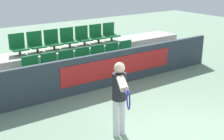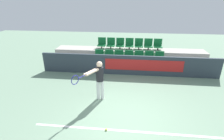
% 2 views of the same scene
% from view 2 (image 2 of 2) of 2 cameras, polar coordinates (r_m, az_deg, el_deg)
% --- Properties ---
extents(ground_plane, '(30.00, 30.00, 0.00)m').
position_cam_2_polar(ground_plane, '(6.04, 4.52, -15.64)').
color(ground_plane, gray).
extents(court_baseline, '(5.66, 0.08, 0.01)m').
position_cam_2_polar(court_baseline, '(5.61, 4.31, -19.20)').
color(court_baseline, white).
rests_on(court_baseline, ground).
extents(barrier_wall, '(9.03, 0.14, 1.03)m').
position_cam_2_polar(barrier_wall, '(8.96, 5.54, 1.58)').
color(barrier_wall, '#2D3842').
rests_on(barrier_wall, ground).
extents(bleacher_tier_front, '(8.63, 0.98, 0.46)m').
position_cam_2_polar(bleacher_tier_front, '(9.59, 5.39, 1.21)').
color(bleacher_tier_front, '#ADA89E').
rests_on(bleacher_tier_front, ground).
extents(bleacher_tier_middle, '(8.63, 0.98, 0.91)m').
position_cam_2_polar(bleacher_tier_middle, '(10.44, 5.54, 4.35)').
color(bleacher_tier_middle, '#ADA89E').
rests_on(bleacher_tier_middle, ground).
extents(stadium_chair_0, '(0.46, 0.43, 0.61)m').
position_cam_2_polar(stadium_chair_0, '(9.69, -4.23, 4.62)').
color(stadium_chair_0, '#333333').
rests_on(stadium_chair_0, bleacher_tier_front).
extents(stadium_chair_1, '(0.46, 0.43, 0.61)m').
position_cam_2_polar(stadium_chair_1, '(9.61, -1.02, 4.52)').
color(stadium_chair_1, '#333333').
rests_on(stadium_chair_1, bleacher_tier_front).
extents(stadium_chair_2, '(0.46, 0.43, 0.61)m').
position_cam_2_polar(stadium_chair_2, '(9.56, 2.24, 4.41)').
color(stadium_chair_2, '#333333').
rests_on(stadium_chair_2, bleacher_tier_front).
extents(stadium_chair_3, '(0.46, 0.43, 0.61)m').
position_cam_2_polar(stadium_chair_3, '(9.54, 5.52, 4.28)').
color(stadium_chair_3, '#333333').
rests_on(stadium_chair_3, bleacher_tier_front).
extents(stadium_chair_4, '(0.46, 0.43, 0.61)m').
position_cam_2_polar(stadium_chair_4, '(9.56, 8.79, 4.14)').
color(stadium_chair_4, '#333333').
rests_on(stadium_chair_4, bleacher_tier_front).
extents(stadium_chair_5, '(0.46, 0.43, 0.61)m').
position_cam_2_polar(stadium_chair_5, '(9.60, 12.05, 3.99)').
color(stadium_chair_5, '#333333').
rests_on(stadium_chair_5, bleacher_tier_front).
extents(stadium_chair_6, '(0.46, 0.43, 0.61)m').
position_cam_2_polar(stadium_chair_6, '(9.68, 15.27, 3.82)').
color(stadium_chair_6, '#333333').
rests_on(stadium_chair_6, bleacher_tier_front).
extents(stadium_chair_7, '(0.46, 0.43, 0.61)m').
position_cam_2_polar(stadium_chair_7, '(10.49, -3.37, 8.66)').
color(stadium_chair_7, '#333333').
rests_on(stadium_chair_7, bleacher_tier_middle).
extents(stadium_chair_8, '(0.46, 0.43, 0.61)m').
position_cam_2_polar(stadium_chair_8, '(10.42, -0.37, 8.60)').
color(stadium_chair_8, '#333333').
rests_on(stadium_chair_8, bleacher_tier_middle).
extents(stadium_chair_9, '(0.46, 0.43, 0.61)m').
position_cam_2_polar(stadium_chair_9, '(10.37, 2.66, 8.51)').
color(stadium_chair_9, '#333333').
rests_on(stadium_chair_9, bleacher_tier_middle).
extents(stadium_chair_10, '(0.46, 0.43, 0.61)m').
position_cam_2_polar(stadium_chair_10, '(10.36, 5.71, 8.40)').
color(stadium_chair_10, '#333333').
rests_on(stadium_chair_10, bleacher_tier_middle).
extents(stadium_chair_11, '(0.46, 0.43, 0.61)m').
position_cam_2_polar(stadium_chair_11, '(10.37, 8.75, 8.26)').
color(stadium_chair_11, '#333333').
rests_on(stadium_chair_11, bleacher_tier_middle).
extents(stadium_chair_12, '(0.46, 0.43, 0.61)m').
position_cam_2_polar(stadium_chair_12, '(10.41, 11.78, 8.10)').
color(stadium_chair_12, '#333333').
rests_on(stadium_chair_12, bleacher_tier_middle).
extents(stadium_chair_13, '(0.46, 0.43, 0.61)m').
position_cam_2_polar(stadium_chair_13, '(10.48, 14.77, 7.93)').
color(stadium_chair_13, '#333333').
rests_on(stadium_chair_13, bleacher_tier_middle).
extents(tennis_player, '(0.84, 1.35, 1.58)m').
position_cam_2_polar(tennis_player, '(6.54, -4.46, -2.46)').
color(tennis_player, silver).
rests_on(tennis_player, ground).
extents(tennis_ball, '(0.07, 0.07, 0.07)m').
position_cam_2_polar(tennis_ball, '(5.59, -1.92, -18.86)').
color(tennis_ball, '#CCDB33').
rests_on(tennis_ball, ground).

